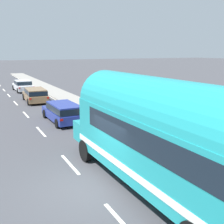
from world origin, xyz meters
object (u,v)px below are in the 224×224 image
painted_bus (169,135)px  car_second (35,94)px  car_third (23,85)px  car_lead (63,111)px

painted_bus → car_second: bearing=90.4°
car_third → car_lead: bearing=-90.3°
car_second → car_third: bearing=88.5°
car_third → painted_bus: bearing=-90.2°
car_lead → car_third: size_ratio=0.98×
car_lead → car_second: bearing=90.9°
car_lead → car_second: same height
car_lead → car_second: (-0.13, 8.80, -0.01)m
painted_bus → car_lead: 11.85m
painted_bus → car_lead: painted_bus is taller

